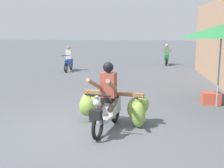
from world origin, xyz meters
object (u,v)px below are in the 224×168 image
at_px(motorbike_main_loaded, 110,105).
at_px(motorbike_distant_ahead_left, 69,61).
at_px(motorbike_distant_ahead_right, 167,56).
at_px(produce_crate, 211,98).
at_px(market_umbrella_near_shop, 222,31).

distance_m(motorbike_main_loaded, motorbike_distant_ahead_left, 9.62).
relative_size(motorbike_distant_ahead_left, motorbike_distant_ahead_right, 1.00).
height_order(motorbike_distant_ahead_left, produce_crate, motorbike_distant_ahead_left).
distance_m(motorbike_main_loaded, motorbike_distant_ahead_right, 12.64).
height_order(motorbike_distant_ahead_right, market_umbrella_near_shop, market_umbrella_near_shop).
xyz_separation_m(motorbike_main_loaded, motorbike_distant_ahead_left, (-3.43, 8.99, 0.05)).
distance_m(motorbike_distant_ahead_left, motorbike_distant_ahead_right, 6.68).
bearing_deg(motorbike_main_loaded, produce_crate, 39.48).
distance_m(motorbike_main_loaded, produce_crate, 3.78).
height_order(motorbike_distant_ahead_left, market_umbrella_near_shop, market_umbrella_near_shop).
xyz_separation_m(motorbike_distant_ahead_left, motorbike_distant_ahead_right, (5.73, 3.44, 0.00)).
xyz_separation_m(motorbike_distant_ahead_left, market_umbrella_near_shop, (6.42, -6.95, 1.68)).
relative_size(motorbike_main_loaded, motorbike_distant_ahead_right, 1.13).
xyz_separation_m(motorbike_distant_ahead_right, market_umbrella_near_shop, (0.69, -10.39, 1.68)).
bearing_deg(motorbike_distant_ahead_right, motorbike_distant_ahead_left, -149.00).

